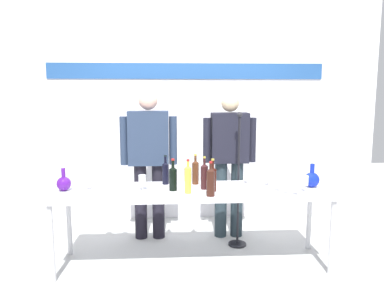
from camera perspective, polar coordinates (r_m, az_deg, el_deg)
ground_plane at (r=3.85m, az=0.13°, el=-18.02°), size 10.00×10.00×0.00m
back_wall at (r=4.88m, az=-0.84°, el=5.83°), size 5.07×0.11×3.00m
display_table at (r=3.59m, az=0.13°, el=-7.89°), size 2.67×0.67×0.76m
decanter_blue_left at (r=3.72m, az=-19.25°, el=-5.75°), size 0.14×0.14×0.22m
decanter_blue_right at (r=3.83m, az=18.08°, el=-5.20°), size 0.15×0.15×0.24m
presenter_left at (r=4.21m, az=-6.71°, el=-1.58°), size 0.64×0.22×1.71m
presenter_right at (r=4.26m, az=5.81°, el=-1.84°), size 0.61×0.22×1.67m
wine_bottle_0 at (r=3.50m, az=3.21°, el=-5.26°), size 0.07×0.07×0.31m
wine_bottle_1 at (r=3.76m, az=-4.13°, el=-4.35°), size 0.07×0.07×0.30m
wine_bottle_2 at (r=3.33m, az=2.91°, el=-5.77°), size 0.08×0.08×0.32m
wine_bottle_3 at (r=3.42m, az=-0.63°, el=-5.37°), size 0.07×0.07×0.32m
wine_bottle_4 at (r=3.52m, az=-2.96°, el=-5.19°), size 0.08×0.08×0.31m
wine_bottle_5 at (r=3.76m, az=0.54°, el=-4.27°), size 0.07×0.07×0.31m
wine_bottle_6 at (r=3.57m, az=1.93°, el=-4.90°), size 0.07×0.07×0.32m
wine_glass_left_0 at (r=3.88m, az=-14.88°, el=-4.58°), size 0.07×0.07×0.14m
wine_glass_left_1 at (r=3.54m, az=-7.71°, el=-5.42°), size 0.07×0.07×0.15m
wine_glass_left_2 at (r=3.66m, az=-16.04°, el=-5.39°), size 0.06×0.06×0.14m
wine_glass_left_3 at (r=3.84m, az=-12.09°, el=-4.58°), size 0.07×0.07×0.15m
wine_glass_right_0 at (r=3.62m, az=17.16°, el=-5.48°), size 0.06×0.06×0.16m
wine_glass_right_1 at (r=3.75m, az=11.86°, el=-4.76°), size 0.07×0.07×0.16m
wine_glass_right_2 at (r=3.48m, az=14.71°, el=-5.99°), size 0.06×0.06×0.14m
wine_glass_right_3 at (r=3.47m, az=16.18°, el=-6.19°), size 0.06×0.06×0.14m
wine_glass_right_4 at (r=3.80m, az=8.62°, el=-4.67°), size 0.06×0.06×0.14m
wine_glass_right_5 at (r=3.56m, az=13.47°, el=-5.55°), size 0.06×0.06×0.15m
microphone_stand at (r=4.11m, az=7.14°, el=-8.93°), size 0.20×0.20×1.49m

